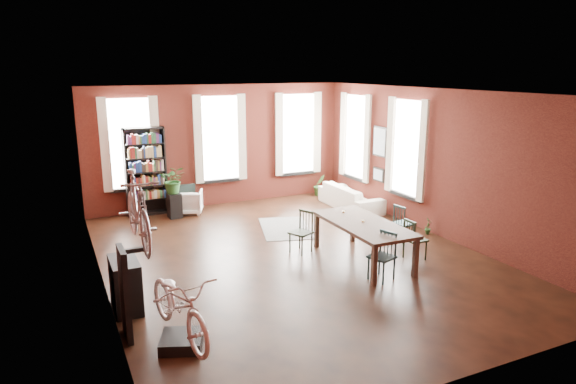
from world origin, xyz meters
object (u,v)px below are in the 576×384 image
bookshelf (146,172)px  bicycle_floor (178,274)px  dining_chair_c (415,239)px  dining_chair_a (382,257)px  dining_table (362,242)px  white_armchair (189,201)px  cream_sofa (351,193)px  dining_chair_d (404,223)px  console_table (125,285)px  dining_chair_b (301,232)px  plant_stand (175,206)px  bike_trainer (182,341)px

bookshelf → bicycle_floor: 6.72m
dining_chair_c → bicycle_floor: bicycle_floor is taller
dining_chair_c → dining_chair_a: bearing=113.6°
dining_table → bookshelf: bearing=122.5°
dining_chair_a → bicycle_floor: (-3.72, -0.74, 0.63)m
white_armchair → cream_sofa: 4.20m
dining_chair_d → dining_chair_a: bearing=124.2°
dining_chair_d → bicycle_floor: (-5.35, -2.23, 0.65)m
console_table → bicycle_floor: bearing=-71.8°
dining_chair_a → dining_chair_b: bearing=-178.5°
dining_chair_d → console_table: dining_chair_d is taller
dining_table → dining_chair_a: size_ratio=2.68×
dining_chair_a → dining_chair_d: (1.63, 1.49, -0.02)m
dining_table → bookshelf: size_ratio=1.03×
dining_chair_b → bookshelf: bookshelf is taller
plant_stand → dining_chair_d: bearing=-43.7°
dining_table → dining_chair_d: (1.44, 0.59, 0.01)m
console_table → bicycle_floor: bicycle_floor is taller
bookshelf → cream_sofa: size_ratio=1.06×
dining_table → dining_chair_a: dining_chair_a is taller
dining_table → bike_trainer: bearing=-156.8°
bookshelf → console_table: 5.40m
dining_chair_b → bookshelf: size_ratio=0.38×
bookshelf → cream_sofa: bookshelf is taller
dining_table → dining_chair_d: size_ratio=2.84×
dining_chair_b → dining_chair_d: dining_chair_b is taller
dining_table → dining_chair_c: (0.98, -0.35, 0.01)m
dining_chair_b → dining_chair_c: 2.23m
dining_table → dining_chair_c: dining_chair_c is taller
bike_trainer → console_table: size_ratio=0.68×
dining_chair_c → console_table: same height
dining_chair_b → bicycle_floor: (-3.06, -2.56, 0.64)m
dining_chair_d → cream_sofa: (0.39, 2.75, 0.01)m
cream_sofa → plant_stand: size_ratio=3.39×
bike_trainer → plant_stand: plant_stand is taller
dining_chair_c → dining_chair_d: 1.05m
dining_chair_b → dining_chair_d: size_ratio=1.04×
dining_chair_b → cream_sofa: dining_chair_b is taller
dining_chair_d → console_table: size_ratio=1.00×
dining_chair_c → bookshelf: 6.81m
dining_table → console_table: console_table is taller
dining_table → bicycle_floor: bearing=-156.5°
dining_chair_a → dining_chair_d: size_ratio=1.06×
white_armchair → bicycle_floor: bicycle_floor is taller
white_armchair → console_table: size_ratio=0.83×
dining_chair_d → cream_sofa: 2.78m
plant_stand → dining_chair_c: bearing=-53.3°
dining_chair_b → dining_table: bearing=18.4°
white_armchair → bike_trainer: size_ratio=1.22×
dining_table → dining_chair_c: size_ratio=2.84×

